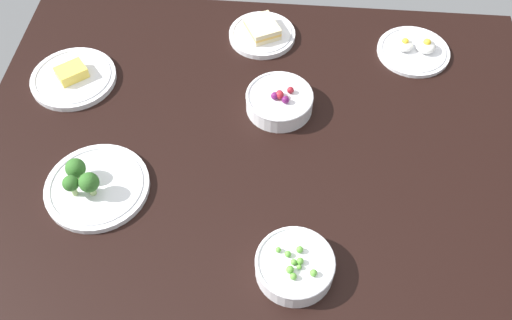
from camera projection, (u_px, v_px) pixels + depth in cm
name	position (u px, v px, depth cm)	size (l,w,h in cm)	color
dining_table	(256.00, 170.00, 132.12)	(134.46, 115.89, 4.00)	black
bowl_peas	(295.00, 266.00, 112.91)	(15.87, 15.87, 5.71)	silver
plate_sandwich	(262.00, 33.00, 155.01)	(17.99, 17.99, 4.74)	silver
plate_eggs	(414.00, 50.00, 151.66)	(19.10, 19.10, 4.80)	silver
plate_broccoli	(94.00, 185.00, 125.26)	(23.00, 23.00, 7.77)	silver
plate_cheese	(73.00, 77.00, 145.55)	(21.54, 21.54, 4.30)	silver
bowl_berries	(279.00, 101.00, 138.83)	(16.42, 16.42, 6.39)	silver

